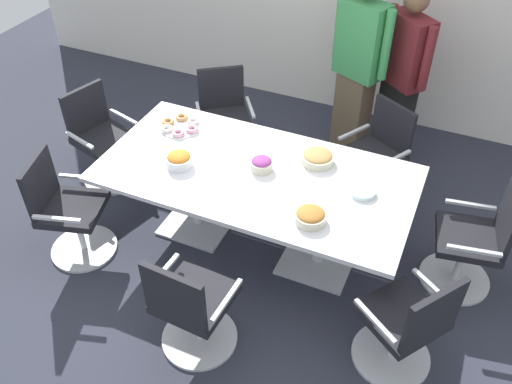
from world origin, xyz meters
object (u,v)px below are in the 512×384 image
at_px(office_chair_4, 68,213).
at_px(snack_bowl_chips_orange, 179,159).
at_px(office_chair_6, 406,327).
at_px(snack_bowl_pretzels, 310,216).
at_px(conference_table, 256,185).
at_px(person_standing_1, 402,75).
at_px(donut_platter, 180,126).
at_px(plate_stack, 362,192).
at_px(office_chair_2, 225,122).
at_px(office_chair_3, 102,142).
at_px(snack_bowl_cookies, 318,157).
at_px(snack_bowl_candy_mix, 262,164).
at_px(office_chair_0, 474,245).
at_px(person_standing_0, 358,66).
at_px(office_chair_1, 375,159).
at_px(office_chair_5, 191,309).

relative_size(office_chair_4, snack_bowl_chips_orange, 4.44).
height_order(office_chair_6, snack_bowl_pretzels, office_chair_6).
distance_m(conference_table, person_standing_1, 1.86).
distance_m(office_chair_6, donut_platter, 2.41).
bearing_deg(plate_stack, office_chair_2, 150.22).
distance_m(conference_table, office_chair_3, 1.70).
xyz_separation_m(snack_bowl_cookies, snack_bowl_candy_mix, (-0.36, -0.26, 0.01)).
distance_m(snack_bowl_pretzels, snack_bowl_candy_mix, 0.66).
height_order(person_standing_1, plate_stack, person_standing_1).
xyz_separation_m(office_chair_0, snack_bowl_candy_mix, (-1.63, -0.21, 0.40)).
bearing_deg(office_chair_3, person_standing_1, 137.33).
xyz_separation_m(office_chair_4, person_standing_0, (1.66, 2.24, 0.56)).
height_order(conference_table, donut_platter, donut_platter).
height_order(office_chair_3, snack_bowl_chips_orange, office_chair_3).
height_order(conference_table, office_chair_1, office_chair_1).
distance_m(office_chair_1, snack_bowl_chips_orange, 1.79).
xyz_separation_m(donut_platter, plate_stack, (1.64, -0.21, -0.00)).
bearing_deg(donut_platter, office_chair_0, -0.82).
xyz_separation_m(person_standing_0, snack_bowl_pretzels, (0.22, -1.90, -0.17)).
bearing_deg(donut_platter, office_chair_4, -117.18).
bearing_deg(snack_bowl_cookies, office_chair_2, 149.59).
height_order(office_chair_0, person_standing_0, person_standing_0).
height_order(office_chair_2, plate_stack, office_chair_2).
xyz_separation_m(office_chair_4, snack_bowl_chips_orange, (0.75, 0.52, 0.40)).
relative_size(office_chair_4, office_chair_5, 1.00).
distance_m(conference_table, snack_bowl_cookies, 0.52).
xyz_separation_m(conference_table, snack_bowl_chips_orange, (-0.57, -0.16, 0.18)).
bearing_deg(office_chair_6, person_standing_1, 50.20).
xyz_separation_m(conference_table, person_standing_0, (0.34, 1.56, 0.34)).
distance_m(snack_bowl_chips_orange, donut_platter, 0.52).
relative_size(office_chair_5, person_standing_0, 0.50).
height_order(snack_bowl_cookies, snack_bowl_chips_orange, snack_bowl_chips_orange).
relative_size(office_chair_6, plate_stack, 4.76).
bearing_deg(office_chair_4, office_chair_3, -176.07).
height_order(office_chair_2, snack_bowl_cookies, office_chair_2).
relative_size(office_chair_5, snack_bowl_chips_orange, 4.44).
relative_size(office_chair_3, snack_bowl_cookies, 3.55).
height_order(office_chair_5, donut_platter, office_chair_5).
relative_size(office_chair_0, snack_bowl_chips_orange, 4.44).
xyz_separation_m(person_standing_0, snack_bowl_chips_orange, (-0.91, -1.72, -0.16)).
bearing_deg(office_chair_4, person_standing_1, 122.84).
xyz_separation_m(office_chair_1, donut_platter, (-1.55, -0.71, 0.36)).
distance_m(snack_bowl_cookies, donut_platter, 1.22).
bearing_deg(snack_bowl_pretzels, snack_bowl_chips_orange, 170.95).
relative_size(snack_bowl_pretzels, plate_stack, 1.17).
bearing_deg(office_chair_3, snack_bowl_pretzels, 91.36).
bearing_deg(office_chair_6, person_standing_0, 59.82).
relative_size(conference_table, snack_bowl_candy_mix, 13.78).
xyz_separation_m(person_standing_1, snack_bowl_cookies, (-0.34, -1.39, -0.09)).
distance_m(person_standing_0, snack_bowl_cookies, 1.27).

